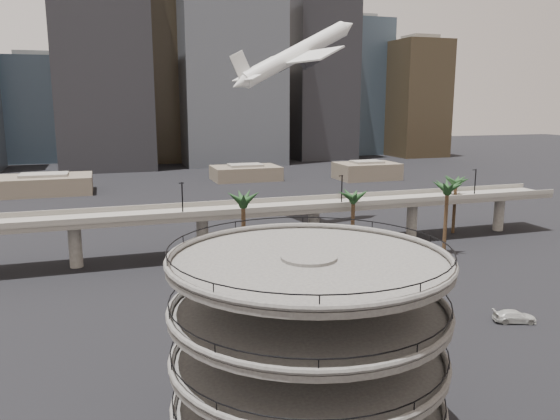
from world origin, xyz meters
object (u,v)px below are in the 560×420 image
object	(u,v)px
airborne_jet	(296,55)
car_b	(393,297)
parking_ramp	(308,334)
car_c	(515,316)
car_a	(292,331)
overpass	(260,213)

from	to	relation	value
airborne_jet	car_b	xyz separation A→B (m)	(-2.61, -48.65, -37.17)
parking_ramp	car_c	xyz separation A→B (m)	(34.72, 15.62, -9.06)
airborne_jet	car_a	distance (m)	69.60
parking_ramp	car_b	size ratio (longest dim) A/B	4.83
overpass	car_a	world-z (taller)	overpass
airborne_jet	parking_ramp	bearing A→B (deg)	-120.42
car_b	overpass	bearing A→B (deg)	-6.33
parking_ramp	car_c	world-z (taller)	parking_ramp
parking_ramp	car_a	distance (m)	23.09
car_b	airborne_jet	bearing A→B (deg)	-27.41
overpass	car_c	xyz separation A→B (m)	(21.72, -43.37, -6.56)
airborne_jet	car_c	bearing A→B (deg)	-93.20
airborne_jet	car_a	size ratio (longest dim) A/B	7.27
overpass	airborne_jet	world-z (taller)	airborne_jet
car_a	car_b	distance (m)	18.77
car_a	car_b	size ratio (longest dim) A/B	0.94
car_b	car_c	world-z (taller)	car_c
car_c	parking_ramp	bearing A→B (deg)	133.67
car_b	car_c	size ratio (longest dim) A/B	0.86
parking_ramp	car_a	size ratio (longest dim) A/B	5.15
parking_ramp	car_b	distance (m)	36.88
overpass	car_c	size ratio (longest dim) A/B	24.19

